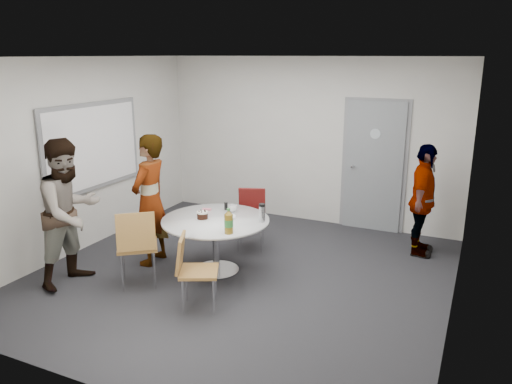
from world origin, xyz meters
The scene contains 15 objects.
floor centered at (0.00, 0.00, 0.00)m, with size 5.00×5.00×0.00m, color #252429.
ceiling centered at (0.00, 0.00, 2.70)m, with size 5.00×5.00×0.00m, color silver.
wall_back centered at (0.00, 2.50, 1.35)m, with size 5.00×5.00×0.00m, color silver.
wall_left centered at (-2.50, 0.00, 1.35)m, with size 5.00×5.00×0.00m, color silver.
wall_right centered at (2.50, 0.00, 1.35)m, with size 5.00×5.00×0.00m, color silver.
wall_front centered at (0.00, -2.50, 1.35)m, with size 5.00×5.00×0.00m, color silver.
door centered at (1.10, 2.48, 1.03)m, with size 1.02×0.17×2.12m.
whiteboard centered at (-2.46, 0.20, 1.45)m, with size 0.04×1.90×1.25m.
table centered at (-0.33, -0.02, 0.62)m, with size 1.37×1.37×1.02m.
chair_near_left centered at (-0.97, -0.81, 0.60)m, with size 0.67×0.68×0.98m.
chair_near_right centered at (-0.12, -0.97, 0.52)m, with size 0.57×0.55×0.85m.
chair_far centered at (-0.32, 0.98, 0.52)m, with size 0.52×0.55×0.86m.
person_main centered at (-1.28, -0.10, 0.87)m, with size 0.64×0.42×1.75m, color #A5C6EA.
person_left centered at (-1.78, -1.00, 0.90)m, with size 0.87×0.68×1.80m, color white.
person_right centered at (1.95, 1.71, 0.79)m, with size 0.92×0.38×1.57m, color black.
Camera 1 is at (2.63, -5.23, 2.73)m, focal length 35.00 mm.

